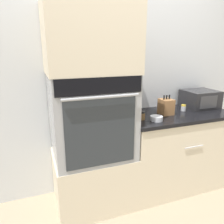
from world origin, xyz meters
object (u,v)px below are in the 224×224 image
Objects in this scene: condiment_jar_far at (165,105)px; bowl at (156,118)px; knife_block at (166,107)px; microwave at (200,99)px; condiment_jar_near at (142,116)px; wall_oven at (92,116)px; condiment_jar_mid at (183,108)px.

bowl is at bearing -132.19° from condiment_jar_far.
knife_block is 2.78× the size of condiment_jar_far.
knife_block reaches higher than microwave.
knife_block is at bearing -120.73° from condiment_jar_far.
knife_block is 1.71× the size of bowl.
microwave is at bearing 11.00° from knife_block.
microwave is at bearing 19.49° from bowl.
condiment_jar_near is (-0.12, 0.08, 0.02)m from bowl.
wall_oven is 10.63× the size of condiment_jar_far.
condiment_jar_far reaches higher than bowl.
condiment_jar_mid is 0.21m from condiment_jar_far.
knife_block reaches higher than condiment_jar_near.
microwave is 3.07× the size of bowl.
microwave reaches higher than condiment_jar_mid.
knife_block is 2.94× the size of condiment_jar_mid.
condiment_jar_mid is at bearing 2.17° from wall_oven.
wall_oven is 0.96m from condiment_jar_far.
bowl is at bearing -14.94° from wall_oven.
condiment_jar_far reaches higher than condiment_jar_mid.
wall_oven is at bearing 179.83° from knife_block.
condiment_jar_mid is at bearing 23.28° from bowl.
wall_oven is 6.54× the size of bowl.
microwave reaches higher than condiment_jar_far.
condiment_jar_near is 1.17× the size of condiment_jar_far.
condiment_jar_mid is (0.47, 0.20, 0.01)m from bowl.
wall_oven is 3.82× the size of knife_block.
condiment_jar_mid reaches higher than bowl.
condiment_jar_far is (-0.41, 0.10, -0.07)m from microwave.
knife_block is 0.27m from bowl.
condiment_jar_near is at bearing -167.70° from microwave.
knife_block is (-0.53, -0.10, -0.02)m from microwave.
knife_block reaches higher than condiment_jar_far.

